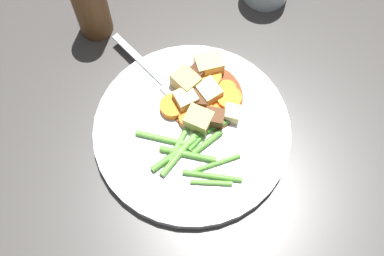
# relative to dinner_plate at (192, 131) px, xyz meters

# --- Properties ---
(ground_plane) EXTENTS (3.00, 3.00, 0.00)m
(ground_plane) POSITION_rel_dinner_plate_xyz_m (0.00, 0.00, -0.01)
(ground_plane) COLOR #423F3D
(dinner_plate) EXTENTS (0.27, 0.27, 0.02)m
(dinner_plate) POSITION_rel_dinner_plate_xyz_m (0.00, 0.00, 0.00)
(dinner_plate) COLOR white
(dinner_plate) RESTS_ON ground_plane
(stew_sauce) EXTENTS (0.11, 0.11, 0.00)m
(stew_sauce) POSITION_rel_dinner_plate_xyz_m (0.05, -0.01, 0.01)
(stew_sauce) COLOR brown
(stew_sauce) RESTS_ON dinner_plate
(carrot_slice_0) EXTENTS (0.03, 0.03, 0.01)m
(carrot_slice_0) POSITION_rel_dinner_plate_xyz_m (0.04, -0.03, 0.01)
(carrot_slice_0) COLOR orange
(carrot_slice_0) RESTS_ON dinner_plate
(carrot_slice_1) EXTENTS (0.03, 0.03, 0.01)m
(carrot_slice_1) POSITION_rel_dinner_plate_xyz_m (0.06, -0.04, 0.01)
(carrot_slice_1) COLOR orange
(carrot_slice_1) RESTS_ON dinner_plate
(carrot_slice_2) EXTENTS (0.04, 0.04, 0.01)m
(carrot_slice_2) POSITION_rel_dinner_plate_xyz_m (0.01, 0.01, 0.01)
(carrot_slice_2) COLOR orange
(carrot_slice_2) RESTS_ON dinner_plate
(carrot_slice_3) EXTENTS (0.04, 0.04, 0.01)m
(carrot_slice_3) POSITION_rel_dinner_plate_xyz_m (0.03, -0.01, 0.01)
(carrot_slice_3) COLOR orange
(carrot_slice_3) RESTS_ON dinner_plate
(carrot_slice_4) EXTENTS (0.05, 0.05, 0.01)m
(carrot_slice_4) POSITION_rel_dinner_plate_xyz_m (0.06, 0.00, 0.01)
(carrot_slice_4) COLOR orange
(carrot_slice_4) RESTS_ON dinner_plate
(carrot_slice_5) EXTENTS (0.04, 0.04, 0.01)m
(carrot_slice_5) POSITION_rel_dinner_plate_xyz_m (0.08, -0.01, 0.02)
(carrot_slice_5) COLOR orange
(carrot_slice_5) RESTS_ON dinner_plate
(carrot_slice_6) EXTENTS (0.04, 0.04, 0.01)m
(carrot_slice_6) POSITION_rel_dinner_plate_xyz_m (0.03, 0.03, 0.01)
(carrot_slice_6) COLOR orange
(carrot_slice_6) RESTS_ON dinner_plate
(carrot_slice_7) EXTENTS (0.05, 0.05, 0.01)m
(carrot_slice_7) POSITION_rel_dinner_plate_xyz_m (0.05, -0.05, 0.02)
(carrot_slice_7) COLOR orange
(carrot_slice_7) RESTS_ON dinner_plate
(potato_chunk_0) EXTENTS (0.05, 0.05, 0.03)m
(potato_chunk_0) POSITION_rel_dinner_plate_xyz_m (0.06, 0.02, 0.02)
(potato_chunk_0) COLOR #DBBC6B
(potato_chunk_0) RESTS_ON dinner_plate
(potato_chunk_1) EXTENTS (0.04, 0.04, 0.03)m
(potato_chunk_1) POSITION_rel_dinner_plate_xyz_m (0.01, -0.01, 0.02)
(potato_chunk_1) COLOR #DBBC6B
(potato_chunk_1) RESTS_ON dinner_plate
(potato_chunk_2) EXTENTS (0.03, 0.03, 0.02)m
(potato_chunk_2) POSITION_rel_dinner_plate_xyz_m (0.02, -0.05, 0.02)
(potato_chunk_2) COLOR #EAD68C
(potato_chunk_2) RESTS_ON dinner_plate
(potato_chunk_3) EXTENTS (0.04, 0.05, 0.03)m
(potato_chunk_3) POSITION_rel_dinner_plate_xyz_m (0.10, -0.01, 0.02)
(potato_chunk_3) COLOR #E5CC7A
(potato_chunk_3) RESTS_ON dinner_plate
(potato_chunk_4) EXTENTS (0.04, 0.04, 0.03)m
(potato_chunk_4) POSITION_rel_dinner_plate_xyz_m (0.04, 0.01, 0.02)
(potato_chunk_4) COLOR #EAD68C
(potato_chunk_4) RESTS_ON dinner_plate
(potato_chunk_5) EXTENTS (0.04, 0.04, 0.02)m
(potato_chunk_5) POSITION_rel_dinner_plate_xyz_m (0.05, -0.02, 0.02)
(potato_chunk_5) COLOR #EAD68C
(potato_chunk_5) RESTS_ON dinner_plate
(meat_chunk_0) EXTENTS (0.02, 0.03, 0.03)m
(meat_chunk_0) POSITION_rel_dinner_plate_xyz_m (0.01, -0.03, 0.02)
(meat_chunk_0) COLOR brown
(meat_chunk_0) RESTS_ON dinner_plate
(meat_chunk_1) EXTENTS (0.03, 0.03, 0.02)m
(meat_chunk_1) POSITION_rel_dinner_plate_xyz_m (0.08, 0.00, 0.02)
(meat_chunk_1) COLOR #4C2B19
(meat_chunk_1) RESTS_ON dinner_plate
(meat_chunk_2) EXTENTS (0.03, 0.04, 0.02)m
(meat_chunk_2) POSITION_rel_dinner_plate_xyz_m (0.04, -0.00, 0.02)
(meat_chunk_2) COLOR #56331E
(meat_chunk_2) RESTS_ON dinner_plate
(green_bean_0) EXTENTS (0.02, 0.08, 0.01)m
(green_bean_0) POSITION_rel_dinner_plate_xyz_m (-0.04, -0.00, 0.01)
(green_bean_0) COLOR #599E38
(green_bean_0) RESTS_ON dinner_plate
(green_bean_1) EXTENTS (0.06, 0.06, 0.01)m
(green_bean_1) POSITION_rel_dinner_plate_xyz_m (-0.04, 0.02, 0.01)
(green_bean_1) COLOR #599E38
(green_bean_1) RESTS_ON dinner_plate
(green_bean_2) EXTENTS (0.04, 0.06, 0.01)m
(green_bean_2) POSITION_rel_dinner_plate_xyz_m (-0.05, -0.04, 0.01)
(green_bean_2) COLOR #599E38
(green_bean_2) RESTS_ON dinner_plate
(green_bean_3) EXTENTS (0.04, 0.04, 0.01)m
(green_bean_3) POSITION_rel_dinner_plate_xyz_m (-0.02, -0.02, 0.01)
(green_bean_3) COLOR #599E38
(green_bean_3) RESTS_ON dinner_plate
(green_bean_4) EXTENTS (0.08, 0.03, 0.01)m
(green_bean_4) POSITION_rel_dinner_plate_xyz_m (-0.02, 0.01, 0.01)
(green_bean_4) COLOR #66AD42
(green_bean_4) RESTS_ON dinner_plate
(green_bean_5) EXTENTS (0.01, 0.08, 0.01)m
(green_bean_5) POSITION_rel_dinner_plate_xyz_m (-0.07, -0.04, 0.01)
(green_bean_5) COLOR #599E38
(green_bean_5) RESTS_ON dinner_plate
(green_bean_6) EXTENTS (0.07, 0.04, 0.01)m
(green_bean_6) POSITION_rel_dinner_plate_xyz_m (-0.04, 0.01, 0.01)
(green_bean_6) COLOR #66AD42
(green_bean_6) RESTS_ON dinner_plate
(green_bean_7) EXTENTS (0.02, 0.07, 0.01)m
(green_bean_7) POSITION_rel_dinner_plate_xyz_m (-0.02, 0.04, 0.01)
(green_bean_7) COLOR #66AD42
(green_bean_7) RESTS_ON dinner_plate
(green_bean_8) EXTENTS (0.04, 0.05, 0.01)m
(green_bean_8) POSITION_rel_dinner_plate_xyz_m (-0.00, -0.03, 0.01)
(green_bean_8) COLOR #4C8E33
(green_bean_8) RESTS_ON dinner_plate
(green_bean_9) EXTENTS (0.01, 0.06, 0.01)m
(green_bean_9) POSITION_rel_dinner_plate_xyz_m (-0.08, -0.04, 0.01)
(green_bean_9) COLOR #66AD42
(green_bean_9) RESTS_ON dinner_plate
(green_bean_10) EXTENTS (0.05, 0.03, 0.01)m
(green_bean_10) POSITION_rel_dinner_plate_xyz_m (-0.01, -0.01, 0.01)
(green_bean_10) COLOR #4C8E33
(green_bean_10) RESTS_ON dinner_plate
(fork) EXTENTS (0.12, 0.14, 0.00)m
(fork) POSITION_rel_dinner_plate_xyz_m (0.08, 0.06, 0.01)
(fork) COLOR silver
(fork) RESTS_ON dinner_plate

